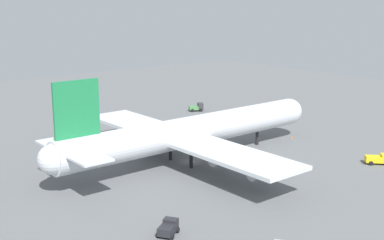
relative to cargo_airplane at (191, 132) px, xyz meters
name	(u,v)px	position (x,y,z in m)	size (l,w,h in m)	color
ground_plane	(192,161)	(0.34, 0.00, -6.30)	(266.56, 266.56, 0.00)	slate
cargo_airplane	(191,132)	(0.00, 0.00, 0.00)	(66.64, 58.06, 19.47)	silver
catering_truck	(379,159)	(28.49, -25.92, -5.17)	(4.90, 4.96, 2.17)	yellow
baggage_tug	(168,228)	(-24.21, -24.62, -5.27)	(4.14, 3.74, 2.01)	#232328
fuel_truck	(197,107)	(32.90, 37.40, -5.13)	(4.72, 4.03, 2.42)	#333338
safety_cone_nose	(292,137)	(30.33, -1.60, -5.96)	(0.47, 0.47, 0.68)	orange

